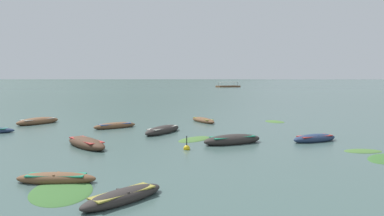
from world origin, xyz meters
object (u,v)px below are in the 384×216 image
Objects in this scene: rowboat_4 at (203,120)px; rowboat_6 at (315,138)px; rowboat_5 at (123,197)px; ferry_0 at (228,86)px; rowboat_8 at (86,143)px; mooring_buoy at (187,148)px; rowboat_3 at (232,140)px; rowboat_12 at (163,130)px; rowboat_2 at (38,121)px; rowboat_0 at (115,126)px; rowboat_7 at (56,178)px.

rowboat_6 is at bearing -57.73° from rowboat_4.
rowboat_5 is 154.46m from ferry_0.
mooring_buoy is (6.28, -1.12, -0.13)m from rowboat_8.
rowboat_8 is 0.38× the size of ferry_0.
rowboat_12 is at bearing 135.31° from rowboat_3.
ferry_0 reaches higher than rowboat_2.
rowboat_6 is at bearing -95.03° from ferry_0.
rowboat_0 is 0.88× the size of rowboat_2.
rowboat_6 is at bearing -24.14° from rowboat_2.
rowboat_5 is at bearing -100.52° from rowboat_4.
mooring_buoy reaches higher than rowboat_3.
rowboat_7 is 152.61m from ferry_0.
rowboat_3 is 1.29× the size of rowboat_7.
ferry_0 is at bearing 82.71° from rowboat_3.
rowboat_5 is 3.26× the size of mooring_buoy.
rowboat_12 is (-10.53, 4.10, 0.03)m from rowboat_6.
rowboat_12 is at bearing 74.44° from rowboat_7.
rowboat_3 is 1.01× the size of rowboat_8.
rowboat_12 reaches higher than rowboat_0.
rowboat_2 is 13.80m from rowboat_8.
rowboat_0 is at bearing -21.58° from rowboat_2.
rowboat_3 is at bearing -40.30° from rowboat_0.
rowboat_8 is (-15.04, -1.49, 0.03)m from rowboat_6.
rowboat_2 reaches higher than rowboat_12.
rowboat_6 is 0.82× the size of rowboat_12.
rowboat_4 is (15.61, 0.87, -0.06)m from rowboat_2.
rowboat_12 is (0.60, 15.78, 0.05)m from rowboat_5.
rowboat_7 is at bearing -109.90° from rowboat_4.
rowboat_6 is (5.72, 0.66, -0.04)m from rowboat_3.
rowboat_12 is at bearing -26.54° from rowboat_2.
rowboat_2 is 15.64m from rowboat_4.
mooring_buoy is (-8.75, -2.60, -0.10)m from rowboat_6.
rowboat_8 is at bearing -128.89° from rowboat_12.
rowboat_7 is 3.49× the size of mooring_buoy.
mooring_buoy is at bearing -98.38° from ferry_0.
rowboat_5 is 16.13m from rowboat_6.
rowboat_8 is 6.38m from mooring_buoy.
rowboat_6 is 9.13m from mooring_buoy.
ferry_0 is at bearing 84.97° from rowboat_6.
mooring_buoy is at bearing -147.35° from rowboat_3.
rowboat_0 is 19.06m from rowboat_5.
rowboat_3 is at bearing 63.82° from rowboat_5.
rowboat_2 is 1.27× the size of rowboat_7.
rowboat_5 is 0.93× the size of rowboat_7.
rowboat_3 is 0.97× the size of rowboat_12.
rowboat_8 is at bearing -174.35° from rowboat_6.
rowboat_0 is 0.84× the size of rowboat_12.
ferry_0 is at bearing 79.94° from rowboat_7.
rowboat_0 is 11.37m from mooring_buoy.
rowboat_8 is at bearing -91.68° from rowboat_0.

